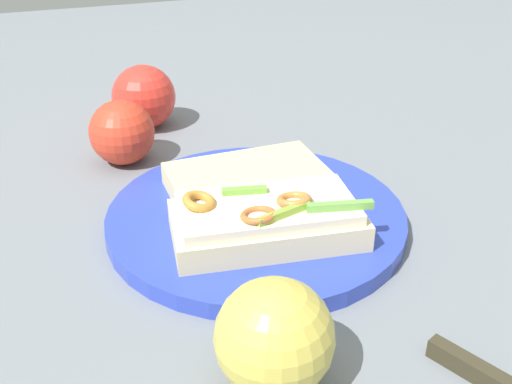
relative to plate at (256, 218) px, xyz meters
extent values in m
plane|color=slate|center=(0.00, 0.00, -0.01)|extent=(2.00, 2.00, 0.00)
cylinder|color=#2C41BA|center=(0.00, 0.00, 0.00)|extent=(0.28, 0.28, 0.02)
cube|color=beige|center=(0.04, -0.01, 0.02)|extent=(0.11, 0.17, 0.02)
cube|color=#F3E3C4|center=(0.04, -0.01, 0.04)|extent=(0.10, 0.16, 0.01)
torus|color=#BB6631|center=(0.07, -0.02, 0.04)|extent=(0.04, 0.04, 0.01)
torus|color=#BB7939|center=(0.05, 0.02, 0.05)|extent=(0.03, 0.03, 0.01)
torus|color=#C38232|center=(0.03, -0.06, 0.05)|extent=(0.03, 0.03, 0.02)
cube|color=#6CAA4B|center=(0.08, 0.05, 0.05)|extent=(0.02, 0.06, 0.01)
cube|color=#72AF3F|center=(0.02, -0.02, 0.04)|extent=(0.02, 0.04, 0.01)
cube|color=#8AB13A|center=(0.07, 0.00, 0.05)|extent=(0.02, 0.05, 0.01)
cube|color=beige|center=(-0.04, 0.01, 0.02)|extent=(0.09, 0.16, 0.02)
sphere|color=gold|center=(0.19, -0.05, 0.03)|extent=(0.10, 0.10, 0.08)
sphere|color=red|center=(-0.27, -0.06, 0.03)|extent=(0.11, 0.11, 0.08)
sphere|color=red|center=(-0.18, -0.10, 0.03)|extent=(0.10, 0.10, 0.07)
cube|color=#352F1F|center=(0.23, 0.07, 0.00)|extent=(0.06, 0.03, 0.01)
camera|label=1|loc=(0.47, -0.16, 0.31)|focal=43.34mm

